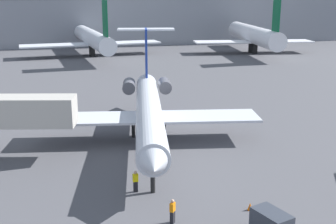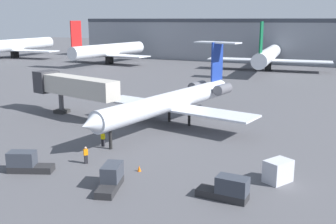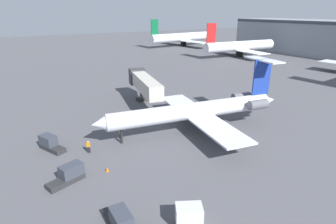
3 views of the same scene
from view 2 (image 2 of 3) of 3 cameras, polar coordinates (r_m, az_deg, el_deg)
ground_plane at (r=51.63m, az=3.46°, el=-2.24°), size 400.00×400.00×0.10m
regional_jet at (r=51.82m, az=1.04°, el=1.79°), size 22.54×30.25×10.33m
jet_bridge at (r=58.92m, az=-13.81°, el=3.66°), size 15.90×6.35×6.00m
ground_crew_marshaller at (r=39.42m, az=-11.64°, el=-6.03°), size 0.46×0.47×1.69m
ground_crew_loader at (r=44.24m, az=-9.26°, el=-3.80°), size 0.40×0.27×1.69m
baggage_tug_lead at (r=33.63m, az=-8.11°, el=-9.32°), size 2.55×4.24×1.90m
baggage_tug_trailing at (r=38.87m, az=-19.60°, el=-6.84°), size 4.23×2.87×1.90m
baggage_tug_spare at (r=31.61m, az=8.53°, el=-10.85°), size 4.04×1.52×1.90m
cargo_container_uld at (r=35.65m, az=15.42°, el=-8.12°), size 2.48×2.76×1.94m
traffic_cone_near at (r=36.99m, az=-4.13°, el=-8.03°), size 0.36×0.36×0.55m
terminal_building at (r=138.67m, az=18.04°, el=9.71°), size 148.40×24.28×13.81m
parked_airliner_west_end at (r=154.51m, az=-21.15°, el=8.83°), size 34.36×40.63×13.67m
parked_airliner_west_mid at (r=126.24m, az=-8.46°, el=8.69°), size 27.41×32.29×13.19m
parked_airliner_centre at (r=111.62m, az=14.14°, el=7.85°), size 32.93×38.88×13.11m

